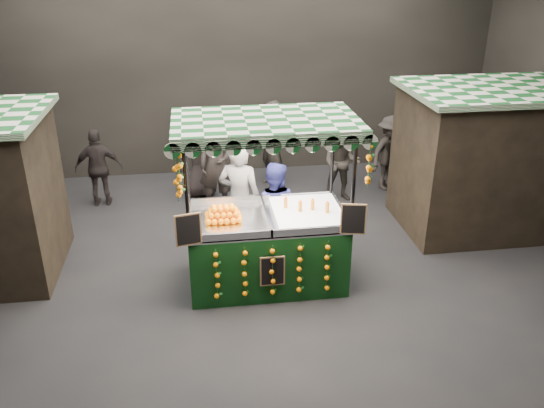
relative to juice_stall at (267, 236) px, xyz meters
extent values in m
plane|color=black|center=(-0.26, -0.03, -0.81)|extent=(12.00, 12.00, 0.00)
cube|color=black|center=(-0.26, 4.97, 1.69)|extent=(12.00, 0.10, 5.00)
cube|color=black|center=(-0.26, -5.03, 1.69)|extent=(12.00, 0.10, 5.00)
cube|color=black|center=(4.14, 1.47, 0.44)|extent=(2.80, 2.00, 2.50)
cube|color=#0F481A|center=(4.14, 1.47, 1.74)|extent=(3.00, 2.20, 0.10)
cube|color=black|center=(-0.01, 0.04, -0.28)|extent=(2.32, 1.27, 1.05)
cube|color=silver|center=(-0.01, 0.04, 0.27)|extent=(2.32, 1.27, 0.04)
cylinder|color=black|center=(-1.14, -0.56, 0.46)|extent=(0.05, 0.05, 2.53)
cylinder|color=black|center=(1.12, -0.56, 0.46)|extent=(0.05, 0.05, 2.53)
cylinder|color=black|center=(-1.14, 0.64, 0.46)|extent=(0.05, 0.05, 2.53)
cylinder|color=black|center=(1.12, 0.64, 0.46)|extent=(0.05, 0.05, 2.53)
cube|color=#0F481A|center=(-0.01, 0.04, 1.76)|extent=(2.58, 1.53, 0.08)
cube|color=white|center=(0.62, 0.04, 0.33)|extent=(1.03, 1.14, 0.08)
cube|color=black|center=(-1.15, -0.62, 0.51)|extent=(0.36, 0.10, 0.46)
cube|color=black|center=(1.13, -0.62, 0.51)|extent=(0.36, 0.10, 0.46)
cube|color=black|center=(-0.01, -0.63, -0.23)|extent=(0.36, 0.03, 0.46)
imported|color=slate|center=(-0.32, 1.02, 0.18)|extent=(0.85, 0.71, 1.98)
imported|color=navy|center=(0.22, 0.87, 0.02)|extent=(0.96, 0.85, 1.65)
imported|color=#2C2624|center=(-0.61, 2.79, 0.16)|extent=(0.78, 0.59, 1.94)
imported|color=#2D2924|center=(1.90, 2.96, -0.01)|extent=(0.94, 0.84, 1.59)
imported|color=black|center=(-2.91, 3.38, -0.02)|extent=(0.93, 0.41, 1.58)
imported|color=black|center=(3.07, 3.38, -0.01)|extent=(1.20, 1.04, 1.61)
imported|color=black|center=(-0.93, 3.57, 0.04)|extent=(0.96, 0.77, 1.71)
imported|color=black|center=(3.76, 3.26, -0.04)|extent=(1.35, 1.30, 1.54)
imported|color=#2B2723|center=(0.61, 3.92, 0.12)|extent=(0.65, 0.79, 1.87)
camera|label=1|loc=(-0.98, -7.40, 3.94)|focal=37.07mm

